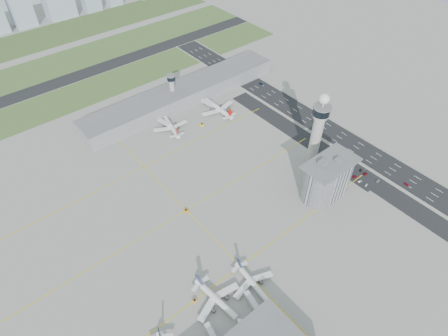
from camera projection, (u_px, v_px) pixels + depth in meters
ground at (254, 208)px, 275.47m from camera, size 1000.00×1000.00×0.00m
grass_strip_0 at (94, 90)px, 391.25m from camera, size 480.00×50.00×0.08m
grass_strip_1 at (65, 62)px, 432.91m from camera, size 480.00×60.00×0.08m
grass_strip_2 at (40, 39)px, 477.34m from camera, size 480.00×70.00×0.08m
runway at (79, 75)px, 411.79m from camera, size 480.00×22.00×0.10m
highway at (350, 144)px, 328.06m from camera, size 28.00×500.00×0.10m
barrier_left at (340, 150)px, 321.27m from camera, size 0.60×500.00×1.20m
barrier_right at (360, 137)px, 334.08m from camera, size 0.60×500.00×1.20m
landside_road at (342, 162)px, 311.07m from camera, size 18.00×260.00×0.08m
parking_lot at (352, 171)px, 303.49m from camera, size 20.00×44.00×0.10m
taxiway_line_h_0 at (240, 266)px, 240.51m from camera, size 260.00×0.60×0.01m
taxiway_line_h_1 at (186, 210)px, 273.83m from camera, size 260.00×0.60×0.01m
taxiway_line_h_2 at (144, 167)px, 307.15m from camera, size 260.00×0.60×0.01m
taxiway_line_v at (186, 210)px, 273.83m from camera, size 0.60×260.00×0.01m
control_tower at (318, 127)px, 288.53m from camera, size 14.00×14.00×64.50m
secondary_tower at (172, 87)px, 359.45m from camera, size 8.60×8.60×31.90m
admin_building at (327, 178)px, 276.42m from camera, size 42.00×24.00×33.50m
terminal_pier at (183, 94)px, 370.49m from camera, size 210.00×32.00×15.80m
airplane_near_b at (219, 300)px, 218.61m from camera, size 36.38×41.44×10.68m
airplane_near_c at (254, 283)px, 226.96m from camera, size 32.15×36.93×9.72m
airplane_far_a at (170, 123)px, 340.57m from camera, size 41.10×45.55×10.98m
airplane_far_b at (217, 105)px, 359.90m from camera, size 37.71×44.20×12.26m
jet_bridge_near_2 at (259, 313)px, 215.37m from camera, size 5.39×14.31×5.70m
jet_bridge_far_0 at (159, 121)px, 347.72m from camera, size 5.39×14.31×5.70m
jet_bridge_far_1 at (202, 101)px, 370.60m from camera, size 5.39×14.31×5.70m
tug_0 at (195, 301)px, 222.89m from camera, size 3.07×2.23×1.71m
tug_1 at (224, 290)px, 227.54m from camera, size 3.33×3.73×1.80m
tug_2 at (247, 283)px, 231.13m from camera, size 2.87×3.59×1.83m
tug_3 at (186, 210)px, 272.71m from camera, size 2.32×3.17×1.74m
tug_4 at (202, 125)px, 346.35m from camera, size 4.30×4.14×2.07m
tug_5 at (227, 112)px, 360.26m from camera, size 3.94×4.34×2.08m
car_lot_0 at (366, 185)px, 291.40m from camera, size 3.83×2.01×1.24m
car_lot_1 at (360, 181)px, 294.34m from camera, size 4.00×1.61×1.29m
car_lot_2 at (355, 177)px, 298.09m from camera, size 4.10×2.01×1.12m
car_lot_3 at (345, 172)px, 302.23m from camera, size 4.40×2.01×1.25m
car_lot_4 at (337, 166)px, 307.30m from camera, size 3.50×1.53×1.17m
car_lot_5 at (332, 162)px, 310.59m from camera, size 3.62×1.76×1.14m
car_lot_6 at (378, 181)px, 294.59m from camera, size 4.44×2.16×1.22m
car_lot_7 at (365, 174)px, 300.47m from camera, size 4.28×1.91×1.22m
car_lot_8 at (361, 170)px, 303.30m from camera, size 3.63×1.76×1.19m
car_lot_9 at (352, 165)px, 307.58m from camera, size 3.98×1.95×1.26m
car_lot_10 at (346, 163)px, 309.90m from camera, size 4.79×2.77×1.26m
car_lot_11 at (340, 158)px, 314.40m from camera, size 4.09×2.04×1.14m
car_hw_0 at (407, 184)px, 291.89m from camera, size 1.78×3.93×1.31m
car_hw_1 at (314, 122)px, 350.16m from camera, size 1.50×3.73×1.20m
car_hw_2 at (261, 84)px, 398.33m from camera, size 2.81×4.89×1.28m
car_hw_4 at (216, 66)px, 425.54m from camera, size 1.93×3.81×1.25m
skyline_bldg_10 at (91, 1)px, 534.67m from camera, size 23.01×18.41×27.75m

